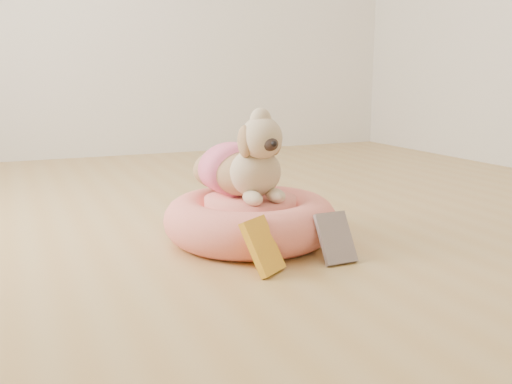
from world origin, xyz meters
name	(u,v)px	position (x,y,z in m)	size (l,w,h in m)	color
floor	(277,227)	(0.00, 0.00, 0.00)	(4.50, 4.50, 0.00)	tan
pet_bed	(250,220)	(-0.17, -0.13, 0.08)	(0.62, 0.62, 0.16)	#E6655A
dog	(243,151)	(-0.18, -0.10, 0.32)	(0.31, 0.44, 0.33)	olive
book_yellow	(263,246)	(-0.27, -0.46, 0.08)	(0.12, 0.02, 0.18)	yellow
book_white	(336,238)	(-0.01, -0.45, 0.08)	(0.11, 0.02, 0.17)	silver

